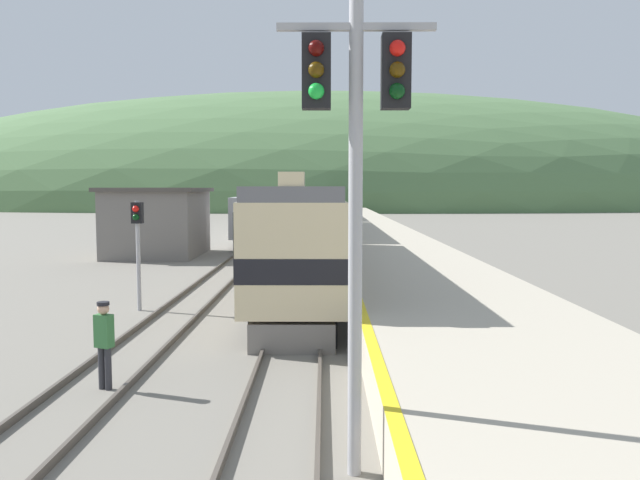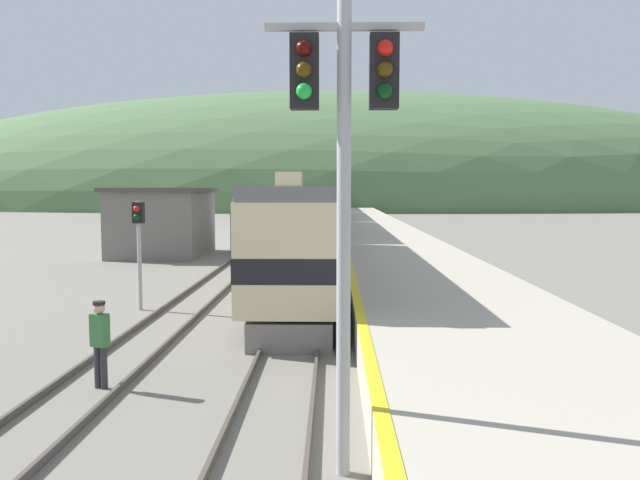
# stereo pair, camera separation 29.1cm
# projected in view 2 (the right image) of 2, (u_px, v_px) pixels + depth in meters

# --- Properties ---
(track_main) EXTENTS (1.52, 180.00, 0.16)m
(track_main) POSITION_uv_depth(u_px,v_px,m) (324.00, 223.00, 72.99)
(track_main) COLOR #4C443D
(track_main) RESTS_ON ground
(track_siding) EXTENTS (1.51, 180.00, 0.16)m
(track_siding) POSITION_uv_depth(u_px,v_px,m) (290.00, 223.00, 73.08)
(track_siding) COLOR #4C443D
(track_siding) RESTS_ON ground
(platform) EXTENTS (5.97, 140.00, 1.03)m
(platform) POSITION_uv_depth(u_px,v_px,m) (375.00, 232.00, 52.93)
(platform) COLOR #B2A893
(platform) RESTS_ON ground
(distant_hills) EXTENTS (238.98, 107.54, 54.12)m
(distant_hills) POSITION_uv_depth(u_px,v_px,m) (329.00, 205.00, 155.99)
(distant_hills) COLOR #517547
(distant_hills) RESTS_ON ground
(station_shed) EXTENTS (5.71, 7.38, 4.20)m
(station_shed) POSITION_uv_depth(u_px,v_px,m) (163.00, 221.00, 38.77)
(station_shed) COLOR slate
(station_shed) RESTS_ON ground
(express_train_lead_car) EXTENTS (2.87, 20.09, 4.57)m
(express_train_lead_car) POSITION_uv_depth(u_px,v_px,m) (306.00, 235.00, 25.15)
(express_train_lead_car) COLOR black
(express_train_lead_car) RESTS_ON ground
(carriage_second) EXTENTS (2.86, 23.00, 4.21)m
(carriage_second) POSITION_uv_depth(u_px,v_px,m) (319.00, 213.00, 47.73)
(carriage_second) COLOR black
(carriage_second) RESTS_ON ground
(carriage_third) EXTENTS (2.86, 23.00, 4.21)m
(carriage_third) POSITION_uv_depth(u_px,v_px,m) (324.00, 205.00, 71.53)
(carriage_third) COLOR black
(carriage_third) RESTS_ON ground
(carriage_fourth) EXTENTS (2.86, 23.00, 4.21)m
(carriage_fourth) POSITION_uv_depth(u_px,v_px,m) (326.00, 201.00, 95.33)
(carriage_fourth) COLOR black
(carriage_fourth) RESTS_ON ground
(siding_train) EXTENTS (2.90, 38.12, 3.56)m
(siding_train) POSITION_uv_depth(u_px,v_px,m) (280.00, 213.00, 59.51)
(siding_train) COLOR black
(siding_train) RESTS_ON ground
(signal_mast_main) EXTENTS (2.20, 0.42, 7.27)m
(signal_mast_main) POSITION_uv_depth(u_px,v_px,m) (344.00, 145.00, 8.69)
(signal_mast_main) COLOR #9E9EA3
(signal_mast_main) RESTS_ON ground
(signal_post_siding) EXTENTS (0.36, 0.42, 3.74)m
(signal_post_siding) POSITION_uv_depth(u_px,v_px,m) (139.00, 232.00, 21.12)
(signal_post_siding) COLOR #9E9EA3
(signal_post_siding) RESTS_ON ground
(track_worker) EXTENTS (0.42, 0.34, 1.84)m
(track_worker) POSITION_uv_depth(u_px,v_px,m) (100.00, 338.00, 12.91)
(track_worker) COLOR #2D2D33
(track_worker) RESTS_ON ground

